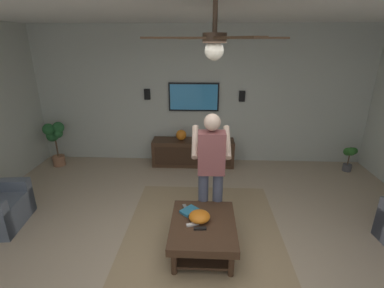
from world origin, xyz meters
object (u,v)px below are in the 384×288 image
(book, at_px, (190,211))
(potted_plant_short, at_px, (349,155))
(wall_speaker_right, at_px, (147,94))
(ceiling_fan, at_px, (215,42))
(bowl, at_px, (199,216))
(vase_round, at_px, (181,135))
(wall_speaker_left, at_px, (242,96))
(remote_grey, at_px, (185,208))
(remote_black, at_px, (200,228))
(coffee_table, at_px, (203,230))
(potted_plant_tall, at_px, (55,137))
(tv, at_px, (194,97))
(media_console, at_px, (193,152))
(person_standing, at_px, (211,165))
(remote_white, at_px, (193,224))

(book, bearing_deg, potted_plant_short, -11.58)
(wall_speaker_right, xyz_separation_m, ceiling_fan, (-3.33, -1.27, 1.04))
(bowl, xyz_separation_m, vase_round, (2.58, 0.44, 0.20))
(book, height_order, wall_speaker_left, wall_speaker_left)
(potted_plant_short, bearing_deg, remote_grey, 124.38)
(remote_black, bearing_deg, coffee_table, 69.42)
(remote_grey, distance_m, vase_round, 2.35)
(potted_plant_tall, relative_size, wall_speaker_left, 4.27)
(tv, bearing_deg, wall_speaker_right, -90.78)
(tv, xyz_separation_m, wall_speaker_right, (0.01, 0.97, 0.05))
(media_console, distance_m, book, 2.40)
(person_standing, bearing_deg, vase_round, 14.72)
(vase_round, bearing_deg, person_standing, -164.31)
(media_console, distance_m, bowl, 2.59)
(person_standing, bearing_deg, coffee_table, 169.42)
(ceiling_fan, bearing_deg, bowl, 13.24)
(bowl, xyz_separation_m, ceiling_fan, (-0.50, -0.12, 2.04))
(coffee_table, relative_size, remote_white, 6.67)
(coffee_table, distance_m, potted_plant_short, 3.81)
(remote_white, xyz_separation_m, vase_round, (2.68, 0.36, 0.25))
(person_standing, distance_m, wall_speaker_left, 2.46)
(media_console, bearing_deg, bowl, 4.17)
(wall_speaker_left, bearing_deg, remote_grey, 158.88)
(coffee_table, bearing_deg, ceiling_fan, -171.26)
(media_console, xyz_separation_m, remote_white, (-2.67, -0.11, 0.14))
(potted_plant_short, bearing_deg, wall_speaker_left, 79.18)
(potted_plant_short, relative_size, bowl, 1.98)
(media_console, bearing_deg, book, 1.31)
(remote_white, relative_size, remote_grey, 1.00)
(potted_plant_tall, height_order, book, potted_plant_tall)
(tv, bearing_deg, potted_plant_tall, -82.49)
(ceiling_fan, bearing_deg, wall_speaker_right, 20.93)
(media_console, bearing_deg, coffee_table, 5.12)
(tv, height_order, bowl, tv)
(remote_black, xyz_separation_m, remote_grey, (0.43, 0.20, 0.00))
(person_standing, distance_m, wall_speaker_right, 2.70)
(coffee_table, height_order, media_console, media_console)
(media_console, xyz_separation_m, tv, (0.24, 0.00, 1.14))
(coffee_table, xyz_separation_m, person_standing, (0.56, -0.09, 0.64))
(potted_plant_short, relative_size, remote_black, 3.50)
(person_standing, xyz_separation_m, potted_plant_short, (1.90, -2.82, -0.58))
(bowl, bearing_deg, media_console, 4.17)
(potted_plant_tall, distance_m, remote_grey, 3.61)
(ceiling_fan, bearing_deg, coffee_table, 8.74)
(media_console, xyz_separation_m, remote_grey, (-2.32, 0.01, 0.14))
(media_console, xyz_separation_m, vase_round, (0.01, 0.25, 0.39))
(potted_plant_tall, distance_m, wall_speaker_right, 2.12)
(remote_grey, relative_size, wall_speaker_left, 0.68)
(coffee_table, relative_size, book, 4.55)
(bowl, bearing_deg, vase_round, 9.64)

